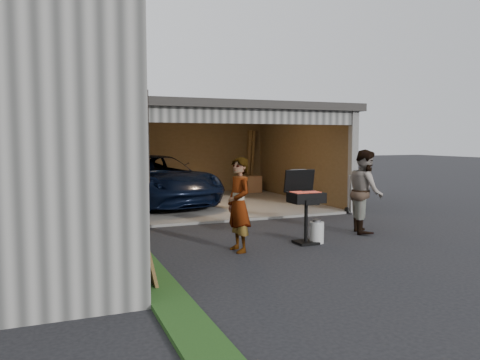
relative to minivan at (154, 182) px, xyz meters
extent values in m
plane|color=black|center=(0.72, -6.90, -0.72)|extent=(80.00, 80.00, 0.00)
cube|color=#193814|center=(-1.53, -7.90, -0.69)|extent=(0.50, 8.00, 0.06)
cube|color=#605E59|center=(1.47, -0.40, -0.69)|extent=(6.50, 6.00, 0.06)
cube|color=#4C3C23|center=(1.47, 2.53, 0.63)|extent=(6.50, 0.15, 2.70)
cube|color=#4C3C23|center=(4.64, -0.40, 0.63)|extent=(0.15, 6.00, 2.70)
cube|color=#4C3C23|center=(-1.71, -0.40, 0.63)|extent=(0.15, 6.00, 2.70)
cube|color=#2D2B28|center=(1.47, -0.40, 2.08)|extent=(6.80, 6.30, 0.20)
cube|color=#474744|center=(1.47, -3.32, 1.80)|extent=(6.50, 0.16, 0.36)
cube|color=beige|center=(1.47, -2.10, 1.90)|extent=(6.00, 2.40, 0.06)
cube|color=#474744|center=(4.62, -3.35, 0.63)|extent=(0.20, 0.18, 2.70)
cube|color=brown|center=(-1.08, 1.80, -0.41)|extent=(0.60, 0.50, 0.50)
cube|color=brown|center=(-1.08, 1.80, 0.07)|extent=(0.50, 0.45, 0.45)
cube|color=brown|center=(3.92, 1.70, -0.36)|extent=(0.55, 0.50, 0.60)
cube|color=#523B1C|center=(4.10, 2.30, 0.48)|extent=(0.24, 0.43, 2.20)
imported|color=black|center=(0.00, 0.00, 0.00)|extent=(3.51, 5.57, 1.43)
imported|color=#AFC3DC|center=(0.22, -6.17, 0.11)|extent=(0.46, 0.64, 1.66)
imported|color=#4A291D|center=(3.32, -5.61, 0.16)|extent=(0.95, 1.05, 1.76)
cube|color=black|center=(1.62, -6.08, -0.69)|extent=(0.40, 0.40, 0.05)
cylinder|color=black|center=(1.62, -6.08, -0.29)|extent=(0.07, 0.07, 0.79)
cube|color=black|center=(1.62, -6.08, 0.16)|extent=(0.62, 0.43, 0.19)
cube|color=#59595B|center=(1.62, -6.08, 0.24)|extent=(0.57, 0.38, 0.01)
cube|color=black|center=(1.62, -5.81, 0.46)|extent=(0.62, 0.11, 0.43)
cylinder|color=silver|center=(1.84, -6.11, -0.51)|extent=(0.36, 0.36, 0.40)
cube|color=#523B1C|center=(-1.68, -7.38, -0.21)|extent=(0.25, 0.91, 1.01)
cube|color=slate|center=(4.62, -3.50, -0.70)|extent=(0.35, 0.23, 0.04)
cylinder|color=black|center=(4.43, -3.37, -0.63)|extent=(0.05, 0.17, 0.17)
cylinder|color=black|center=(4.82, -3.40, -0.63)|extent=(0.05, 0.17, 0.17)
cylinder|color=slate|center=(4.48, -3.38, -0.19)|extent=(0.03, 0.03, 1.01)
cylinder|color=slate|center=(4.77, -3.39, -0.19)|extent=(0.03, 0.03, 1.01)
cylinder|color=slate|center=(4.63, -3.39, 0.29)|extent=(0.29, 0.04, 0.03)
camera|label=1|loc=(-2.81, -13.68, 1.26)|focal=35.00mm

